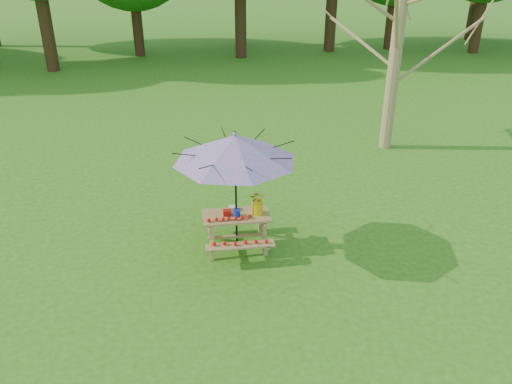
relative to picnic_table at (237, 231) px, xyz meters
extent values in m
cylinder|color=#8D664D|center=(4.67, 4.57, 1.88)|extent=(0.36, 0.36, 4.42)
cube|color=#966144|center=(0.00, 0.00, 0.32)|extent=(1.20, 0.62, 0.04)
cube|color=#966144|center=(0.00, -0.55, 0.03)|extent=(1.20, 0.22, 0.04)
cube|color=#966144|center=(0.00, 0.55, 0.03)|extent=(1.20, 0.22, 0.04)
cylinder|color=black|center=(0.00, 0.00, 0.80)|extent=(0.04, 0.04, 2.25)
cone|color=#2083BA|center=(0.00, 0.00, 1.62)|extent=(2.41, 2.41, 0.46)
sphere|color=#2083BA|center=(0.00, 0.00, 1.88)|extent=(0.08, 0.08, 0.08)
cube|color=#AF150E|center=(-0.17, 0.02, 0.39)|extent=(0.14, 0.12, 0.10)
cylinder|color=#152CAF|center=(0.00, -0.05, 0.41)|extent=(0.13, 0.13, 0.13)
cube|color=silver|center=(-0.04, 0.21, 0.38)|extent=(0.13, 0.13, 0.07)
cylinder|color=yellow|center=(0.38, 0.00, 0.44)|extent=(0.20, 0.20, 0.20)
imported|color=gold|center=(0.38, 0.00, 0.64)|extent=(0.31, 0.28, 0.30)
camera|label=1|loc=(-0.81, -7.84, 4.62)|focal=35.00mm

